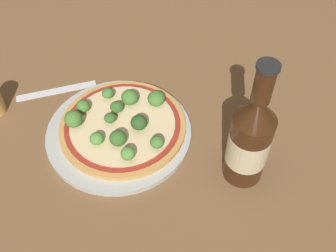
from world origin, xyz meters
name	(u,v)px	position (x,y,z in m)	size (l,w,h in m)	color
ground_plane	(130,128)	(0.00, 0.00, 0.00)	(3.00, 3.00, 0.00)	brown
plate	(119,132)	(0.00, -0.03, 0.01)	(0.29, 0.29, 0.01)	#B2B7B2
pizza	(122,125)	(0.00, -0.02, 0.02)	(0.25, 0.25, 0.01)	tan
broccoli_floret_0	(97,139)	(0.01, -0.08, 0.04)	(0.03, 0.03, 0.02)	#7A9E5B
broccoli_floret_1	(83,106)	(-0.08, -0.06, 0.04)	(0.03, 0.03, 0.02)	#7A9E5B
broccoli_floret_2	(118,138)	(0.04, -0.05, 0.04)	(0.03, 0.03, 0.03)	#7A9E5B
broccoli_floret_3	(155,97)	(0.00, 0.07, 0.04)	(0.04, 0.04, 0.03)	#7A9E5B
broccoli_floret_4	(110,92)	(-0.07, 0.00, 0.04)	(0.02, 0.02, 0.02)	#7A9E5B
broccoli_floret_5	(140,122)	(0.03, 0.00, 0.04)	(0.03, 0.03, 0.03)	#7A9E5B
broccoli_floret_6	(156,143)	(0.09, 0.00, 0.04)	(0.03, 0.03, 0.03)	#7A9E5B
broccoli_floret_7	(128,154)	(0.08, -0.06, 0.04)	(0.03, 0.03, 0.03)	#7A9E5B
broccoli_floret_8	(117,107)	(-0.03, -0.01, 0.04)	(0.03, 0.03, 0.02)	#7A9E5B
broccoli_floret_9	(73,119)	(-0.05, -0.09, 0.04)	(0.03, 0.03, 0.03)	#7A9E5B
broccoli_floret_10	(110,118)	(-0.02, -0.03, 0.04)	(0.02, 0.02, 0.02)	#7A9E5B
broccoli_floret_11	(130,97)	(-0.04, 0.03, 0.04)	(0.03, 0.03, 0.03)	#7A9E5B
beer_bottle	(250,139)	(0.22, 0.10, 0.10)	(0.07, 0.07, 0.26)	#381E0F
fork	(57,91)	(-0.19, -0.07, 0.00)	(0.08, 0.17, 0.00)	silver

